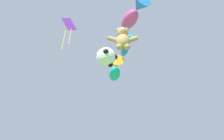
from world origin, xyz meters
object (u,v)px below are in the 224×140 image
Objects in this scene: fish_kite_teal at (115,69)px; fish_kite_magenta at (134,13)px; fish_kite_cobalt at (126,46)px; teddy_bear_kite at (123,39)px; diamond_kite at (69,26)px; soccer_ball_kite at (106,57)px.

fish_kite_magenta is at bearing -75.52° from fish_kite_teal.
fish_kite_teal is at bearing 110.81° from fish_kite_cobalt.
fish_kite_cobalt is 2.02m from fish_kite_teal.
teddy_bear_kite is 0.93× the size of fish_kite_cobalt.
fish_kite_teal is (-1.07, 4.15, -0.67)m from fish_kite_magenta.
teddy_bear_kite is 0.68× the size of fish_kite_magenta.
teddy_bear_kite is at bearing -99.57° from fish_kite_cobalt.
diamond_kite is at bearing -162.36° from fish_kite_cobalt.
fish_kite_cobalt is (-0.37, 2.30, -0.32)m from fish_kite_magenta.
soccer_ball_kite is (-0.85, -0.14, -1.51)m from teddy_bear_kite.
fish_kite_cobalt reaches higher than teddy_bear_kite.
teddy_bear_kite is at bearing -17.35° from diamond_kite.
soccer_ball_kite is 4.66m from diamond_kite.
diamond_kite is (-2.40, 1.16, 3.82)m from soccer_ball_kite.
fish_kite_teal is (-0.71, 1.86, -0.35)m from fish_kite_cobalt.
fish_kite_magenta reaches higher than fish_kite_teal.
fish_kite_teal is 0.72× the size of diamond_kite.
fish_kite_magenta reaches higher than teddy_bear_kite.
fish_kite_magenta is 4.15m from diamond_kite.
fish_kite_teal reaches higher than soccer_ball_kite.
diamond_kite is (-2.91, -3.01, 0.87)m from fish_kite_teal.
fish_kite_cobalt is 0.58× the size of diamond_kite.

